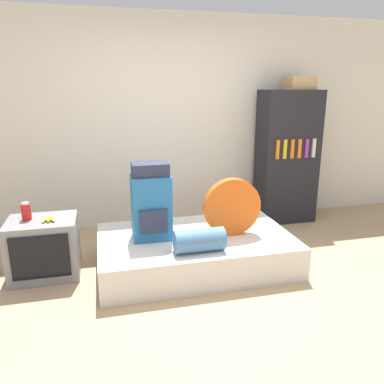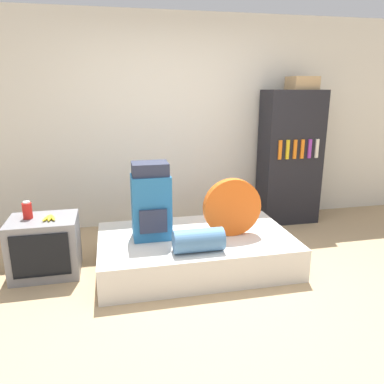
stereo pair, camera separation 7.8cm
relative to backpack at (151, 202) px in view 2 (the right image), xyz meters
The scene contains 11 objects.
ground_plane 1.12m from the backpack, 57.32° to the right, with size 16.00×16.00×0.00m, color tan.
wall_back 1.52m from the backpack, 69.70° to the left, with size 8.00×0.05×2.60m.
bed 0.67m from the backpack, ahead, with size 1.89×1.15×0.32m.
backpack is the anchor object (origin of this frame).
tent_bag 0.79m from the backpack, ahead, with size 0.57×0.09×0.57m.
sleeping_roll 0.61m from the backpack, 48.39° to the right, with size 0.45×0.21×0.21m.
television 1.09m from the backpack, behind, with size 0.62×0.49×0.56m.
canister 1.14m from the backpack, behind, with size 0.09×0.09×0.17m.
banana_bunch 0.94m from the backpack, behind, with size 0.13×0.17×0.03m.
bookshelf 2.16m from the backpack, 27.21° to the left, with size 0.74×0.43×1.70m.
cardboard_box 2.51m from the backpack, 26.52° to the left, with size 0.32×0.31×0.16m.
Camera 2 is at (-0.83, -2.66, 1.74)m, focal length 35.00 mm.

